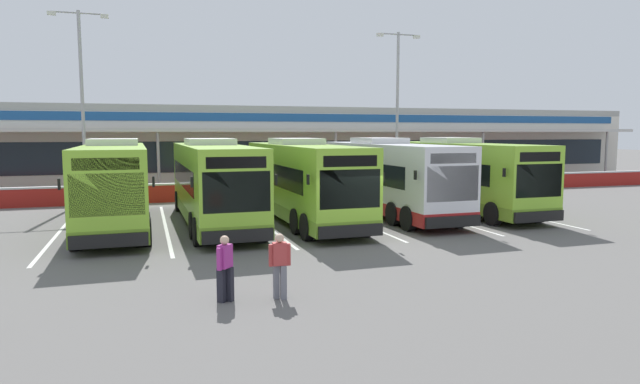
% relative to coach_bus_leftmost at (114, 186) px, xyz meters
% --- Properties ---
extents(ground_plane, '(200.00, 200.00, 0.00)m').
position_rel_coach_bus_leftmost_xyz_m(ground_plane, '(8.34, -6.40, -1.79)').
color(ground_plane, '#605E5B').
extents(terminal_building, '(70.00, 13.00, 6.00)m').
position_rel_coach_bus_leftmost_xyz_m(terminal_building, '(8.34, 20.51, 1.23)').
color(terminal_building, beige).
rests_on(terminal_building, ground).
extents(red_barrier_wall, '(60.00, 0.40, 1.10)m').
position_rel_coach_bus_leftmost_xyz_m(red_barrier_wall, '(8.34, 8.10, -1.23)').
color(red_barrier_wall, maroon).
rests_on(red_barrier_wall, ground).
extents(coach_bus_leftmost, '(3.00, 12.18, 3.78)m').
position_rel_coach_bus_leftmost_xyz_m(coach_bus_leftmost, '(0.00, 0.00, 0.00)').
color(coach_bus_leftmost, '#8CC633').
rests_on(coach_bus_leftmost, ground).
extents(coach_bus_left_centre, '(3.00, 12.18, 3.78)m').
position_rel_coach_bus_leftmost_xyz_m(coach_bus_left_centre, '(4.14, -0.47, 0.00)').
color(coach_bus_left_centre, '#8CC633').
rests_on(coach_bus_left_centre, ground).
extents(coach_bus_centre, '(3.00, 12.18, 3.78)m').
position_rel_coach_bus_leftmost_xyz_m(coach_bus_centre, '(8.14, -0.73, 0.00)').
color(coach_bus_centre, '#8CC633').
rests_on(coach_bus_centre, ground).
extents(coach_bus_right_centre, '(3.00, 12.18, 3.78)m').
position_rel_coach_bus_leftmost_xyz_m(coach_bus_right_centre, '(12.72, -0.03, 0.00)').
color(coach_bus_right_centre, silver).
rests_on(coach_bus_right_centre, ground).
extents(coach_bus_rightmost, '(3.00, 12.18, 3.78)m').
position_rel_coach_bus_leftmost_xyz_m(coach_bus_rightmost, '(16.86, 0.05, 0.00)').
color(coach_bus_rightmost, '#8CC633').
rests_on(coach_bus_rightmost, ground).
extents(bay_stripe_far_west, '(0.14, 13.00, 0.01)m').
position_rel_coach_bus_leftmost_xyz_m(bay_stripe_far_west, '(-2.16, -0.40, -1.78)').
color(bay_stripe_far_west, silver).
rests_on(bay_stripe_far_west, ground).
extents(bay_stripe_west, '(0.14, 13.00, 0.01)m').
position_rel_coach_bus_leftmost_xyz_m(bay_stripe_west, '(2.04, -0.40, -1.78)').
color(bay_stripe_west, silver).
rests_on(bay_stripe_west, ground).
extents(bay_stripe_mid_west, '(0.14, 13.00, 0.01)m').
position_rel_coach_bus_leftmost_xyz_m(bay_stripe_mid_west, '(6.24, -0.40, -1.78)').
color(bay_stripe_mid_west, silver).
rests_on(bay_stripe_mid_west, ground).
extents(bay_stripe_centre, '(0.14, 13.00, 0.01)m').
position_rel_coach_bus_leftmost_xyz_m(bay_stripe_centre, '(10.44, -0.40, -1.78)').
color(bay_stripe_centre, silver).
rests_on(bay_stripe_centre, ground).
extents(bay_stripe_mid_east, '(0.14, 13.00, 0.01)m').
position_rel_coach_bus_leftmost_xyz_m(bay_stripe_mid_east, '(14.64, -0.40, -1.78)').
color(bay_stripe_mid_east, silver).
rests_on(bay_stripe_mid_east, ground).
extents(bay_stripe_east, '(0.14, 13.00, 0.01)m').
position_rel_coach_bus_leftmost_xyz_m(bay_stripe_east, '(18.84, -0.40, -1.78)').
color(bay_stripe_east, silver).
rests_on(bay_stripe_east, ground).
extents(pedestrian_in_dark_coat, '(0.44, 0.45, 1.62)m').
position_rel_coach_bus_leftmost_xyz_m(pedestrian_in_dark_coat, '(3.03, -11.99, -0.91)').
color(pedestrian_in_dark_coat, black).
rests_on(pedestrian_in_dark_coat, ground).
extents(pedestrian_near_bin, '(0.54, 0.32, 1.62)m').
position_rel_coach_bus_leftmost_xyz_m(pedestrian_near_bin, '(4.34, -12.15, -0.91)').
color(pedestrian_near_bin, slate).
rests_on(pedestrian_near_bin, ground).
extents(lamp_post_west, '(3.24, 0.28, 11.00)m').
position_rel_coach_bus_leftmost_xyz_m(lamp_post_west, '(-2.07, 10.09, 4.50)').
color(lamp_post_west, '#9E9EA3').
rests_on(lamp_post_west, ground).
extents(lamp_post_centre, '(3.24, 0.28, 11.00)m').
position_rel_coach_bus_leftmost_xyz_m(lamp_post_centre, '(18.45, 10.86, 4.50)').
color(lamp_post_centre, '#9E9EA3').
rests_on(lamp_post_centre, ground).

